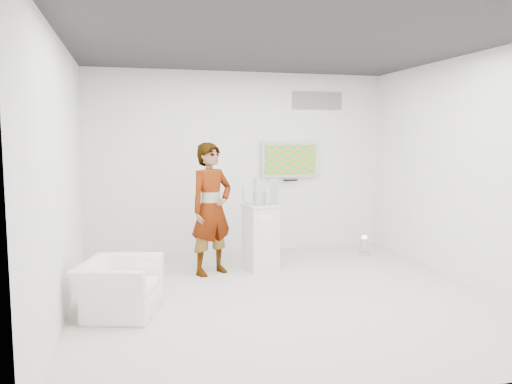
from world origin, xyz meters
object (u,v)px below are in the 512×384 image
at_px(person, 211,209).
at_px(floor_uplight, 364,246).
at_px(tv, 290,160).
at_px(armchair, 119,287).
at_px(pedestal, 261,237).

height_order(person, floor_uplight, person).
relative_size(tv, armchair, 1.11).
bearing_deg(pedestal, floor_uplight, 12.91).
bearing_deg(person, floor_uplight, -17.76).
relative_size(person, armchair, 2.06).
bearing_deg(tv, person, -141.71).
height_order(pedestal, floor_uplight, pedestal).
bearing_deg(floor_uplight, armchair, -154.56).
xyz_separation_m(person, floor_uplight, (2.60, 0.48, -0.77)).
distance_m(tv, pedestal, 1.79).
relative_size(tv, person, 0.54).
xyz_separation_m(person, pedestal, (0.73, 0.05, -0.45)).
height_order(tv, floor_uplight, tv).
xyz_separation_m(armchair, pedestal, (1.97, 1.40, 0.19)).
bearing_deg(person, armchair, -160.83).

